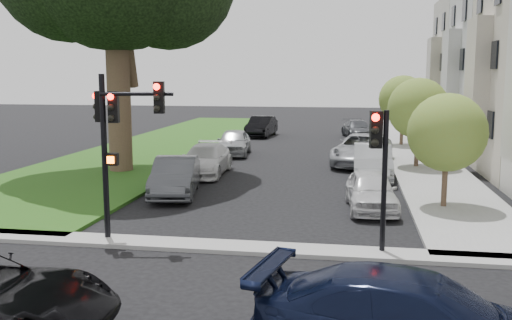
% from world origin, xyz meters
% --- Properties ---
extents(ground, '(140.00, 140.00, 0.00)m').
position_xyz_m(ground, '(0.00, 0.00, 0.00)').
color(ground, black).
rests_on(ground, ground).
extents(grass_strip, '(8.00, 44.00, 0.12)m').
position_xyz_m(grass_strip, '(-9.00, 24.00, 0.06)').
color(grass_strip, '#2C5417').
rests_on(grass_strip, ground).
extents(sidewalk_right, '(3.50, 44.00, 0.12)m').
position_xyz_m(sidewalk_right, '(6.75, 24.00, 0.06)').
color(sidewalk_right, gray).
rests_on(sidewalk_right, ground).
extents(sidewalk_cross, '(60.00, 1.00, 0.12)m').
position_xyz_m(sidewalk_cross, '(0.00, 2.00, 0.06)').
color(sidewalk_cross, gray).
rests_on(sidewalk_cross, ground).
extents(house_d, '(7.70, 7.55, 15.97)m').
position_xyz_m(house_d, '(12.45, 30.50, 6.93)').
color(house_d, tan).
rests_on(house_d, ground).
extents(small_tree_a, '(2.71, 2.71, 4.06)m').
position_xyz_m(small_tree_a, '(6.20, 7.76, 2.70)').
color(small_tree_a, '#3E3626').
rests_on(small_tree_a, ground).
extents(small_tree_b, '(3.01, 3.01, 4.52)m').
position_xyz_m(small_tree_b, '(6.20, 16.63, 3.01)').
color(small_tree_b, '#3E3626').
rests_on(small_tree_b, ground).
extents(small_tree_c, '(3.08, 3.08, 4.63)m').
position_xyz_m(small_tree_c, '(6.20, 25.62, 3.08)').
color(small_tree_c, '#3E3626').
rests_on(small_tree_c, ground).
extents(traffic_signal_main, '(2.30, 0.60, 4.70)m').
position_xyz_m(traffic_signal_main, '(-3.43, 2.23, 3.24)').
color(traffic_signal_main, black).
rests_on(traffic_signal_main, ground).
extents(traffic_signal_secondary, '(0.50, 0.40, 3.79)m').
position_xyz_m(traffic_signal_secondary, '(3.69, 2.19, 2.64)').
color(traffic_signal_secondary, black).
rests_on(traffic_signal_secondary, ground).
extents(car_parked_0, '(1.91, 4.13, 1.37)m').
position_xyz_m(car_parked_0, '(3.68, 7.22, 0.69)').
color(car_parked_0, silver).
rests_on(car_parked_0, ground).
extents(car_parked_1, '(1.65, 4.73, 1.56)m').
position_xyz_m(car_parked_1, '(3.92, 13.26, 0.78)').
color(car_parked_1, '#999BA0').
rests_on(car_parked_1, ground).
extents(car_parked_2, '(3.51, 6.10, 1.60)m').
position_xyz_m(car_parked_2, '(3.54, 17.30, 0.80)').
color(car_parked_2, '#999BA0').
rests_on(car_parked_2, ground).
extents(car_parked_4, '(2.69, 4.78, 1.31)m').
position_xyz_m(car_parked_4, '(3.40, 30.31, 0.65)').
color(car_parked_4, '#3F4247').
rests_on(car_parked_4, ground).
extents(car_parked_5, '(2.39, 4.75, 1.49)m').
position_xyz_m(car_parked_5, '(-3.75, 8.39, 0.75)').
color(car_parked_5, '#3F4247').
rests_on(car_parked_5, ground).
extents(car_parked_6, '(2.14, 4.93, 1.41)m').
position_xyz_m(car_parked_6, '(-3.78, 13.13, 0.71)').
color(car_parked_6, silver).
rests_on(car_parked_6, ground).
extents(car_parked_7, '(2.17, 4.55, 1.50)m').
position_xyz_m(car_parked_7, '(-3.83, 19.90, 0.75)').
color(car_parked_7, '#999BA0').
rests_on(car_parked_7, ground).
extents(car_parked_9, '(1.95, 4.74, 1.53)m').
position_xyz_m(car_parked_9, '(-3.79, 30.03, 0.76)').
color(car_parked_9, black).
rests_on(car_parked_9, ground).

